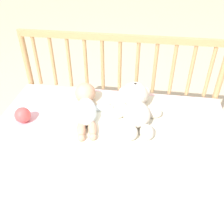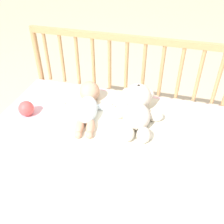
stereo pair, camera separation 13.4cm
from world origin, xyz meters
name	(u,v)px [view 1 (the left image)]	position (x,y,z in m)	size (l,w,h in m)	color
ground_plane	(112,172)	(0.00, 0.00, 0.00)	(12.00, 12.00, 0.00)	#C6B293
crib_mattress	(112,148)	(0.00, 0.00, 0.21)	(1.26, 0.62, 0.43)	#EDB7C6
crib_rail	(120,71)	(0.00, 0.33, 0.57)	(1.26, 0.04, 0.79)	tan
blanket	(110,119)	(-0.01, 0.01, 0.43)	(0.81, 0.54, 0.01)	silver
teddy_bear	(136,106)	(0.12, 0.08, 0.49)	(0.30, 0.41, 0.16)	silver
baby	(86,106)	(-0.16, 0.05, 0.47)	(0.32, 0.42, 0.12)	white
toy_ball	(23,115)	(-0.48, -0.07, 0.47)	(0.09, 0.09, 0.09)	#DB4C4C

